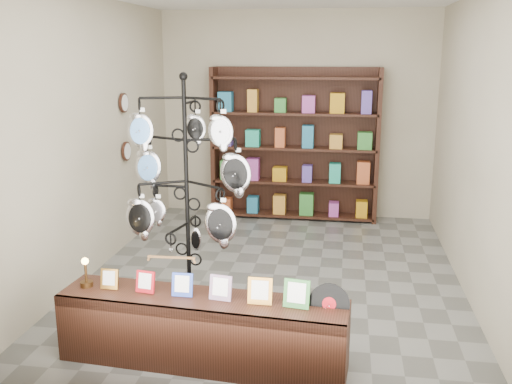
# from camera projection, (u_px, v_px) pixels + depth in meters

# --- Properties ---
(ground) EXTENTS (5.00, 5.00, 0.00)m
(ground) POSITION_uv_depth(u_px,v_px,m) (274.00, 274.00, 6.34)
(ground) COLOR slate
(ground) RESTS_ON ground
(room_envelope) EXTENTS (5.00, 5.00, 5.00)m
(room_envelope) POSITION_uv_depth(u_px,v_px,m) (275.00, 107.00, 5.89)
(room_envelope) COLOR #BAAF96
(room_envelope) RESTS_ON ground
(display_tree) EXTENTS (1.15, 0.97, 2.24)m
(display_tree) POSITION_uv_depth(u_px,v_px,m) (186.00, 182.00, 5.02)
(display_tree) COLOR black
(display_tree) RESTS_ON ground
(front_shelf) EXTENTS (2.30, 0.63, 0.80)m
(front_shelf) POSITION_uv_depth(u_px,v_px,m) (203.00, 330.00, 4.48)
(front_shelf) COLOR black
(front_shelf) RESTS_ON ground
(back_shelving) EXTENTS (2.42, 0.36, 2.20)m
(back_shelving) POSITION_uv_depth(u_px,v_px,m) (294.00, 149.00, 8.29)
(back_shelving) COLOR black
(back_shelving) RESTS_ON ground
(wall_clocks) EXTENTS (0.03, 0.24, 0.84)m
(wall_clocks) POSITION_uv_depth(u_px,v_px,m) (125.00, 127.00, 7.04)
(wall_clocks) COLOR black
(wall_clocks) RESTS_ON ground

